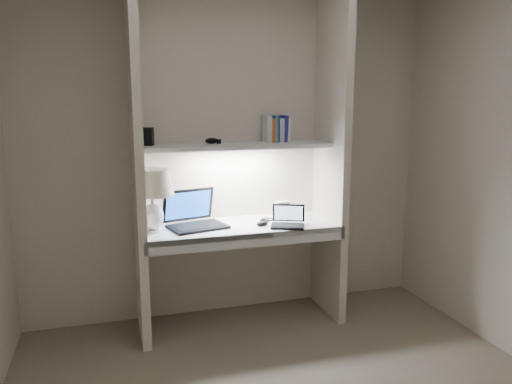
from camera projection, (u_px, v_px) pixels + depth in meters
name	position (u px, v px, depth m)	size (l,w,h in m)	color
back_wall	(231.00, 157.00, 3.89)	(3.20, 0.01, 2.50)	beige
alcove_panel_left	(137.00, 164.00, 3.43)	(0.06, 0.55, 2.50)	beige
alcove_panel_right	(331.00, 157.00, 3.84)	(0.06, 0.55, 2.50)	beige
desk	(240.00, 227.00, 3.73)	(1.40, 0.55, 0.04)	white
desk_apron	(250.00, 240.00, 3.49)	(1.46, 0.03, 0.10)	silver
shelf	(236.00, 146.00, 3.71)	(1.40, 0.36, 0.03)	silver
strip_light	(236.00, 149.00, 3.71)	(0.60, 0.04, 0.01)	white
table_lamp	(152.00, 190.00, 3.46)	(0.31, 0.31, 0.45)	white
laptop_main	(194.00, 218.00, 3.67)	(0.47, 0.43, 0.27)	black
laptop_netbook	(288.00, 221.00, 3.67)	(0.30, 0.29, 0.16)	black
speaker	(283.00, 210.00, 3.91)	(0.10, 0.07, 0.14)	silver
mouse	(262.00, 224.00, 3.68)	(0.10, 0.06, 0.03)	black
cable_coil	(267.00, 219.00, 3.86)	(0.10, 0.10, 0.01)	black
sticky_note	(154.00, 232.00, 3.51)	(0.08, 0.08, 0.00)	#FFF835
book_row	(276.00, 129.00, 3.86)	(0.19, 0.14, 0.20)	white
shelf_box	(148.00, 137.00, 3.55)	(0.07, 0.05, 0.13)	black
shelf_gadget	(212.00, 141.00, 3.70)	(0.10, 0.07, 0.04)	black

